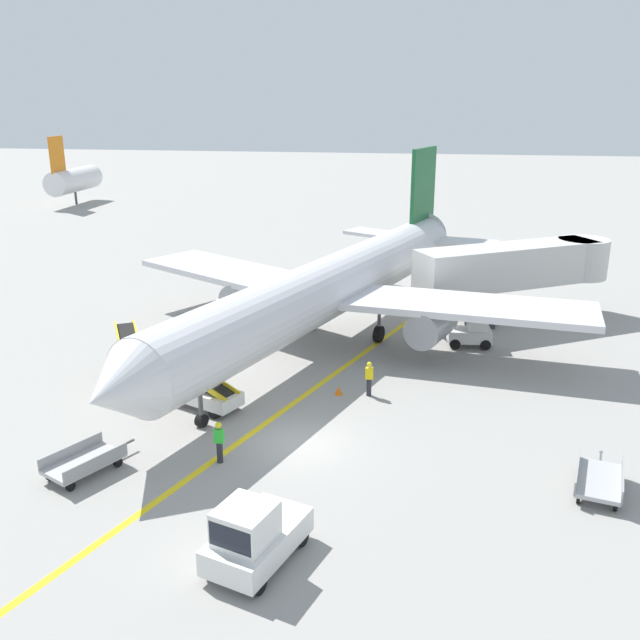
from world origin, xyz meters
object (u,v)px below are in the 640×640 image
(belt_loader_aft_hold, at_px, (200,390))
(baggage_cart_empty_trailing, at_px, (84,462))
(ground_crew_wing_walker, at_px, (219,441))
(safety_cone_nose_right, at_px, (301,322))
(pushback_tug, at_px, (254,536))
(belt_loader_forward_hold, at_px, (134,374))
(airliner, at_px, (333,285))
(baggage_cart_loaded, at_px, (599,480))
(jet_bridge, at_px, (526,265))
(baggage_tug_near_wing, at_px, (472,331))
(ground_crew_marshaller, at_px, (369,378))
(safety_cone_nose_left, at_px, (339,390))
(baggage_tug_by_cargo_door, at_px, (230,316))

(belt_loader_aft_hold, xyz_separation_m, baggage_cart_empty_trailing, (-2.33, -6.46, -0.31))
(belt_loader_aft_hold, height_order, baggage_cart_empty_trailing, belt_loader_aft_hold)
(ground_crew_wing_walker, xyz_separation_m, safety_cone_nose_right, (-0.02, 16.99, -0.69))
(pushback_tug, distance_m, belt_loader_forward_hold, 14.98)
(belt_loader_forward_hold, height_order, belt_loader_aft_hold, same)
(airliner, relative_size, baggage_cart_loaded, 8.91)
(pushback_tug, xyz_separation_m, safety_cone_nose_right, (-2.88, 22.75, -0.77))
(belt_loader_aft_hold, bearing_deg, jet_bridge, 44.51)
(jet_bridge, xyz_separation_m, belt_loader_aft_hold, (-15.93, -15.66, -2.77))
(safety_cone_nose_right, bearing_deg, baggage_tug_near_wing, -11.38)
(baggage_tug_near_wing, distance_m, belt_loader_forward_hold, 18.54)
(baggage_tug_near_wing, xyz_separation_m, baggage_cart_loaded, (3.83, -14.77, -0.46))
(ground_crew_marshaller, bearing_deg, jet_bridge, 57.64)
(pushback_tug, xyz_separation_m, belt_loader_aft_hold, (-5.28, 10.60, -0.22))
(baggage_cart_loaded, bearing_deg, ground_crew_marshaller, 141.74)
(airliner, xyz_separation_m, jet_bridge, (11.15, 6.33, 0.12))
(belt_loader_aft_hold, xyz_separation_m, baggage_cart_loaded, (16.41, -4.67, -0.31))
(airliner, distance_m, jet_bridge, 12.82)
(pushback_tug, distance_m, baggage_tug_near_wing, 21.95)
(airliner, xyz_separation_m, belt_loader_aft_hold, (-4.78, -9.33, -2.64))
(ground_crew_marshaller, xyz_separation_m, safety_cone_nose_right, (-5.10, 9.79, -0.69))
(pushback_tug, height_order, belt_loader_forward_hold, belt_loader_forward_hold)
(airliner, relative_size, belt_loader_forward_hold, 6.90)
(baggage_tug_near_wing, relative_size, baggage_cart_empty_trailing, 0.68)
(ground_crew_marshaller, distance_m, ground_crew_wing_walker, 8.81)
(belt_loader_forward_hold, bearing_deg, ground_crew_marshaller, 5.14)
(safety_cone_nose_left, bearing_deg, baggage_tug_by_cargo_door, 132.81)
(jet_bridge, xyz_separation_m, baggage_tug_by_cargo_door, (-17.60, -5.07, -2.62))
(baggage_tug_near_wing, height_order, baggage_tug_by_cargo_door, same)
(jet_bridge, relative_size, ground_crew_marshaller, 7.23)
(airliner, bearing_deg, baggage_tug_by_cargo_door, 168.94)
(belt_loader_forward_hold, height_order, safety_cone_nose_right, belt_loader_forward_hold)
(baggage_cart_empty_trailing, relative_size, ground_crew_wing_walker, 2.19)
(belt_loader_aft_hold, distance_m, baggage_cart_empty_trailing, 6.88)
(pushback_tug, relative_size, safety_cone_nose_left, 9.13)
(belt_loader_forward_hold, bearing_deg, pushback_tug, -52.90)
(airliner, bearing_deg, safety_cone_nose_right, 130.20)
(baggage_cart_empty_trailing, bearing_deg, belt_loader_aft_hold, 70.20)
(baggage_cart_loaded, height_order, ground_crew_marshaller, ground_crew_marshaller)
(airliner, bearing_deg, baggage_cart_loaded, -50.28)
(ground_crew_marshaller, xyz_separation_m, safety_cone_nose_left, (-1.42, -0.13, -0.69))
(ground_crew_wing_walker, bearing_deg, jet_bridge, 56.62)
(airliner, height_order, baggage_cart_loaded, airliner)
(belt_loader_aft_hold, distance_m, ground_crew_marshaller, 7.87)
(airliner, distance_m, baggage_cart_empty_trailing, 17.57)
(ground_crew_marshaller, bearing_deg, baggage_cart_empty_trailing, -138.09)
(baggage_tug_near_wing, bearing_deg, safety_cone_nose_left, -129.55)
(airliner, xyz_separation_m, safety_cone_nose_right, (-2.38, 2.82, -3.20))
(baggage_tug_near_wing, xyz_separation_m, ground_crew_marshaller, (-5.08, -7.74, -0.02))
(baggage_tug_near_wing, height_order, safety_cone_nose_right, baggage_tug_near_wing)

